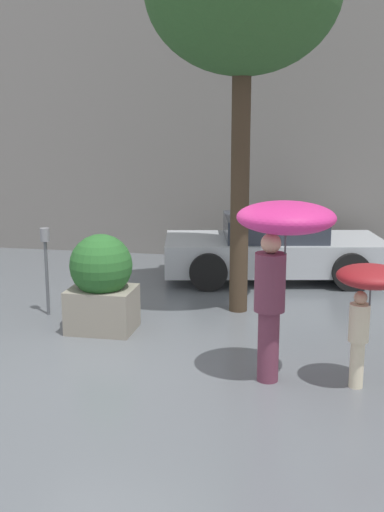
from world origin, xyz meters
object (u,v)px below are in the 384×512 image
Objects in this scene: person_adult at (282,240)px; parking_meter at (46,253)px; planter_box at (102,282)px; person_child at (368,290)px; parked_car_near at (273,249)px.

parking_meter is (-3.62, 1.90, -0.70)m from person_adult.
person_adult reaches higher than planter_box.
person_adult is 1.08m from person_child.
person_adult is at bearing -160.74° from person_child.
person_child is at bearing -175.97° from parked_car_near.
planter_box is 0.33× the size of parked_car_near.
person_child is (3.51, -1.36, 0.44)m from planter_box.
parked_car_near is at bearing 125.85° from person_child.
person_adult is 0.49× the size of parked_car_near.
parking_meter is at bearing 155.31° from person_adult.
parking_meter is (-1.06, 0.55, 0.26)m from planter_box.
person_adult is 1.47× the size of person_child.
person_adult is 4.96m from parked_car_near.
parked_car_near is (-0.38, 4.82, -1.10)m from person_adult.
parked_car_near is at bearing 97.50° from person_adult.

